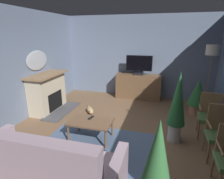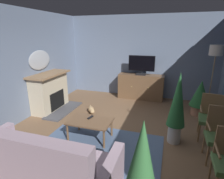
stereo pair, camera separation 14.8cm
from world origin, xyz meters
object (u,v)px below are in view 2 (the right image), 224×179
(potted_plant_on_hearth_side, at_px, (177,105))
(potted_plant_small_fern_corner, at_px, (200,96))
(wall_mirror_oval, at_px, (40,60))
(floor_lamp, at_px, (216,55))
(coffee_table, at_px, (90,123))
(side_chair_tucked_against_wall, at_px, (211,116))
(television, at_px, (142,65))
(sofa_floral, at_px, (40,169))
(side_chair_nearest_door, at_px, (220,133))
(cat, at_px, (91,110))
(tv_cabinet, at_px, (141,87))
(tv_remote, at_px, (90,117))
(fireplace, at_px, (51,92))

(potted_plant_on_hearth_side, bearing_deg, potted_plant_small_fern_corner, 68.15)
(wall_mirror_oval, xyz_separation_m, floor_lamp, (4.76, 1.42, 0.15))
(coffee_table, xyz_separation_m, side_chair_tucked_against_wall, (2.47, 0.85, 0.13))
(television, relative_size, potted_plant_on_hearth_side, 0.58)
(sofa_floral, relative_size, side_chair_nearest_door, 2.24)
(wall_mirror_oval, xyz_separation_m, side_chair_nearest_door, (4.51, -1.07, -0.96))
(potted_plant_small_fern_corner, bearing_deg, cat, -164.98)
(side_chair_nearest_door, bearing_deg, sofa_floral, -149.59)
(sofa_floral, distance_m, potted_plant_small_fern_corner, 4.34)
(potted_plant_on_hearth_side, height_order, cat, potted_plant_on_hearth_side)
(tv_cabinet, relative_size, side_chair_tucked_against_wall, 1.61)
(tv_remote, height_order, side_chair_nearest_door, side_chair_nearest_door)
(side_chair_tucked_against_wall, bearing_deg, side_chair_nearest_door, -90.54)
(tv_remote, relative_size, side_chair_nearest_door, 0.17)
(fireplace, bearing_deg, wall_mirror_oval, 180.00)
(potted_plant_on_hearth_side, relative_size, cat, 2.54)
(floor_lamp, bearing_deg, wall_mirror_oval, -163.34)
(fireplace, bearing_deg, sofa_floral, -57.41)
(side_chair_nearest_door, bearing_deg, cat, 158.23)
(wall_mirror_oval, height_order, potted_plant_on_hearth_side, wall_mirror_oval)
(side_chair_nearest_door, xyz_separation_m, floor_lamp, (0.25, 2.49, 1.12))
(fireplace, bearing_deg, potted_plant_on_hearth_side, -11.50)
(sofa_floral, distance_m, side_chair_tucked_against_wall, 3.48)
(cat, bearing_deg, coffee_table, -66.84)
(sofa_floral, bearing_deg, potted_plant_on_hearth_side, 45.13)
(coffee_table, bearing_deg, potted_plant_small_fern_corner, 40.87)
(tv_cabinet, relative_size, coffee_table, 1.68)
(floor_lamp, bearing_deg, side_chair_tucked_against_wall, -98.02)
(side_chair_tucked_against_wall, bearing_deg, tv_remote, -163.93)
(coffee_table, distance_m, potted_plant_on_hearth_side, 1.85)
(tv_remote, xyz_separation_m, side_chair_nearest_door, (2.51, -0.05, 0.08))
(fireplace, relative_size, side_chair_tucked_against_wall, 1.46)
(television, height_order, floor_lamp, floor_lamp)
(tv_cabinet, xyz_separation_m, potted_plant_on_hearth_side, (1.12, -2.51, 0.43))
(wall_mirror_oval, xyz_separation_m, potted_plant_small_fern_corner, (4.44, 0.92, -0.93))
(tv_remote, xyz_separation_m, side_chair_tucked_against_wall, (2.52, 0.73, 0.07))
(tv_cabinet, bearing_deg, coffee_table, -101.78)
(fireplace, distance_m, side_chair_tucked_against_wall, 4.27)
(coffee_table, xyz_separation_m, potted_plant_on_hearth_side, (1.74, 0.43, 0.46))
(coffee_table, height_order, tv_remote, tv_remote)
(sofa_floral, bearing_deg, potted_plant_small_fern_corner, 54.32)
(cat, xyz_separation_m, floor_lamp, (3.27, 1.29, 1.56))
(side_chair_nearest_door, bearing_deg, wall_mirror_oval, 166.65)
(floor_lamp, bearing_deg, potted_plant_on_hearth_side, -114.58)
(fireplace, bearing_deg, tv_remote, -30.36)
(side_chair_tucked_against_wall, relative_size, floor_lamp, 0.50)
(tv_remote, bearing_deg, potted_plant_small_fern_corner, 141.08)
(fireplace, distance_m, coffee_table, 2.13)
(fireplace, bearing_deg, side_chair_tucked_against_wall, -4.00)
(side_chair_nearest_door, distance_m, floor_lamp, 2.74)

